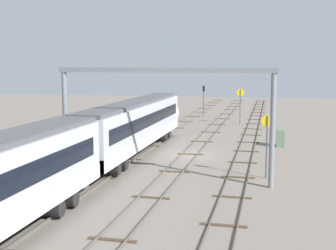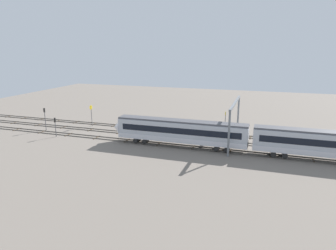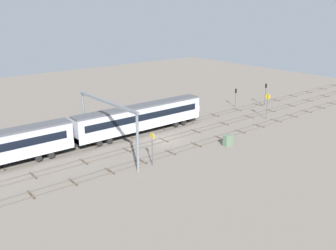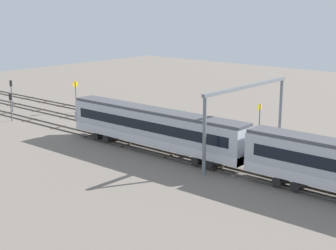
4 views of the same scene
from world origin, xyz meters
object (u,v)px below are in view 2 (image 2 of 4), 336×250
Objects in this scene: speed_sign_mid_trackside at (91,112)px; signal_light_trackside_approach at (45,116)px; train at (327,145)px; speed_sign_near_foreground at (225,119)px; signal_light_trackside_departure at (55,124)px; relay_cabinet at (166,123)px; overhead_gantry at (235,113)px.

speed_sign_mid_trackside is 9.96m from signal_light_trackside_approach.
train is 16.19× the size of speed_sign_near_foreground.
speed_sign_mid_trackside is at bearing -141.07° from signal_light_trackside_approach.
train reaches higher than signal_light_trackside_departure.
relay_cabinet is (-18.81, -15.00, -1.76)m from signal_light_trackside_departure.
speed_sign_near_foreground is (17.79, -11.86, 0.35)m from train.
overhead_gantry is 32.89m from speed_sign_mid_trackside.
signal_light_trackside_approach is (37.79, 10.19, 0.19)m from speed_sign_near_foreground.
signal_light_trackside_departure is (50.16, 1.92, -0.05)m from train.
speed_sign_near_foreground is 0.95× the size of speed_sign_mid_trackside.
overhead_gantry is 3.93× the size of signal_light_trackside_departure.
relay_cabinet is at bearing -162.65° from speed_sign_mid_trackside.
speed_sign_mid_trackside reaches higher than relay_cabinet.
speed_sign_mid_trackside is (32.63, -3.16, -2.65)m from overhead_gantry.
train is 4.86× the size of overhead_gantry.
overhead_gantry reaches higher than signal_light_trackside_approach.
overhead_gantry reaches higher than train.
overhead_gantry reaches higher than signal_light_trackside_departure.
overhead_gantry is 40.59m from signal_light_trackside_approach.
speed_sign_mid_trackside reaches higher than speed_sign_near_foreground.
signal_light_trackside_approach is (40.38, 3.10, -2.74)m from overhead_gantry.
overhead_gantry is at bearing -17.43° from train.
overhead_gantry is 18.86m from relay_cabinet.
overhead_gantry is 8.10m from speed_sign_near_foreground.
train is at bearing -177.81° from signal_light_trackside_departure.
signal_light_trackside_approach is 2.89× the size of relay_cabinet.
speed_sign_near_foreground reaches higher than signal_light_trackside_departure.
overhead_gantry is at bearing 174.47° from speed_sign_mid_trackside.
speed_sign_mid_trackside is at bearing 7.45° from speed_sign_near_foreground.
speed_sign_near_foreground is 30.30m from speed_sign_mid_trackside.
overhead_gantry is 3.14× the size of signal_light_trackside_approach.
train is 34.02m from relay_cabinet.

